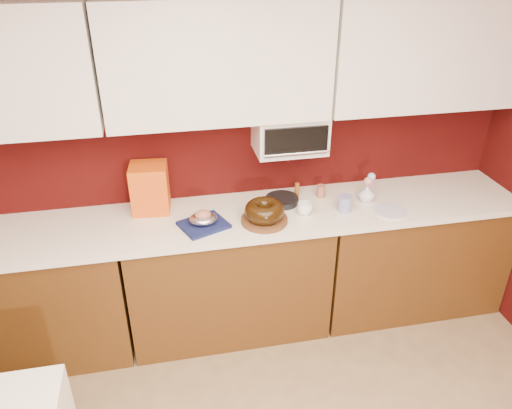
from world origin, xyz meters
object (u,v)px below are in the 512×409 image
object	(u,v)px
toaster_oven	(290,132)
blue_jar	(345,203)
flower_vase	(367,192)
bundt_cake	(264,211)
coffee_mug	(305,207)
foil_ham_nest	(203,219)
pandoro_box	(150,188)

from	to	relation	value
toaster_oven	blue_jar	world-z (taller)	toaster_oven
toaster_oven	flower_vase	size ratio (longest dim) A/B	3.44
bundt_cake	flower_vase	xyz separation A→B (m)	(0.73, 0.13, -0.01)
coffee_mug	blue_jar	size ratio (longest dim) A/B	0.89
blue_jar	flower_vase	bearing A→B (deg)	26.77
foil_ham_nest	blue_jar	size ratio (longest dim) A/B	1.61
toaster_oven	pandoro_box	xyz separation A→B (m)	(-0.91, 0.02, -0.32)
blue_jar	flower_vase	xyz separation A→B (m)	(0.19, 0.10, 0.01)
toaster_oven	pandoro_box	world-z (taller)	toaster_oven
bundt_cake	coffee_mug	world-z (taller)	bundt_cake
toaster_oven	bundt_cake	bearing A→B (deg)	-128.10
pandoro_box	flower_vase	xyz separation A→B (m)	(1.42, -0.17, -0.09)
toaster_oven	coffee_mug	bearing A→B (deg)	-77.55
pandoro_box	coffee_mug	world-z (taller)	pandoro_box
foil_ham_nest	toaster_oven	bearing A→B (deg)	23.30
foil_ham_nest	coffee_mug	size ratio (longest dim) A/B	1.81
foil_ham_nest	pandoro_box	size ratio (longest dim) A/B	0.54
coffee_mug	blue_jar	bearing A→B (deg)	-2.07
coffee_mug	bundt_cake	bearing A→B (deg)	-170.24
flower_vase	toaster_oven	bearing A→B (deg)	163.58
toaster_oven	flower_vase	xyz separation A→B (m)	(0.51, -0.15, -0.41)
bundt_cake	blue_jar	bearing A→B (deg)	4.00
toaster_oven	blue_jar	distance (m)	0.58
blue_jar	toaster_oven	bearing A→B (deg)	142.18
bundt_cake	pandoro_box	distance (m)	0.75
toaster_oven	foil_ham_nest	bearing A→B (deg)	-156.70
pandoro_box	flower_vase	size ratio (longest dim) A/B	2.43
flower_vase	coffee_mug	bearing A→B (deg)	-169.23
pandoro_box	flower_vase	bearing A→B (deg)	-1.82
foil_ham_nest	flower_vase	bearing A→B (deg)	5.61
toaster_oven	blue_jar	xyz separation A→B (m)	(0.32, -0.25, -0.42)
foil_ham_nest	flower_vase	size ratio (longest dim) A/B	1.31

